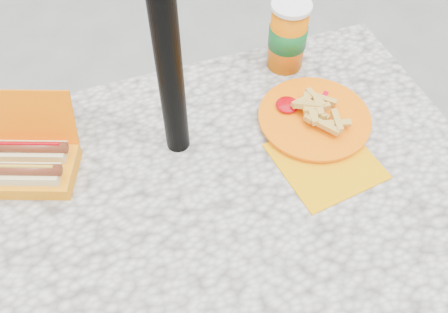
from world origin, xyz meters
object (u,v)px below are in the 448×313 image
object	(u,v)px
hotdog_box	(28,163)
soda_cup	(288,36)
fries_plate	(315,120)
umbrella_pole	(162,6)

from	to	relation	value
hotdog_box	soda_cup	size ratio (longest dim) A/B	1.32
hotdog_box	fries_plate	distance (m)	0.62
hotdog_box	fries_plate	xyz separation A→B (m)	(0.61, -0.07, -0.02)
umbrella_pole	fries_plate	world-z (taller)	umbrella_pole
umbrella_pole	soda_cup	xyz separation A→B (m)	(0.32, 0.16, -0.26)
hotdog_box	fries_plate	bearing A→B (deg)	13.50
umbrella_pole	soda_cup	distance (m)	0.45
umbrella_pole	fries_plate	size ratio (longest dim) A/B	6.29
umbrella_pole	hotdog_box	xyz separation A→B (m)	(-0.31, 0.03, -0.32)
hotdog_box	soda_cup	xyz separation A→B (m)	(0.63, 0.13, 0.05)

